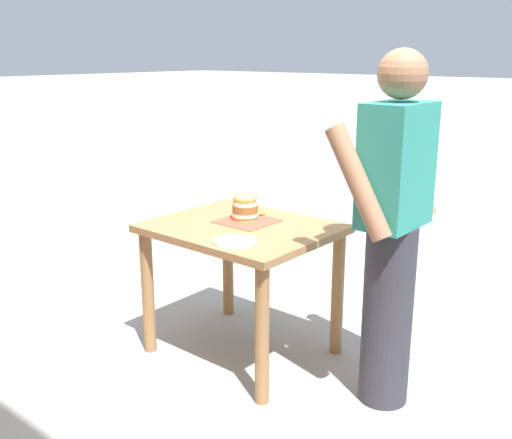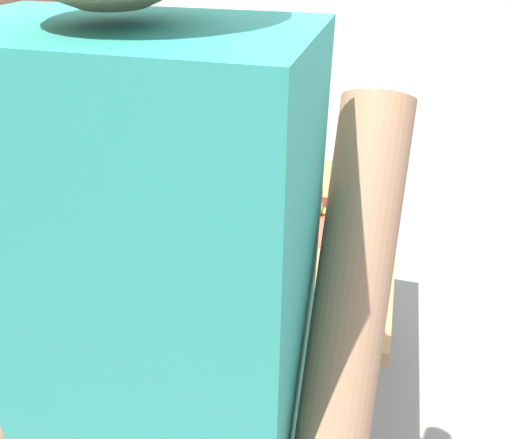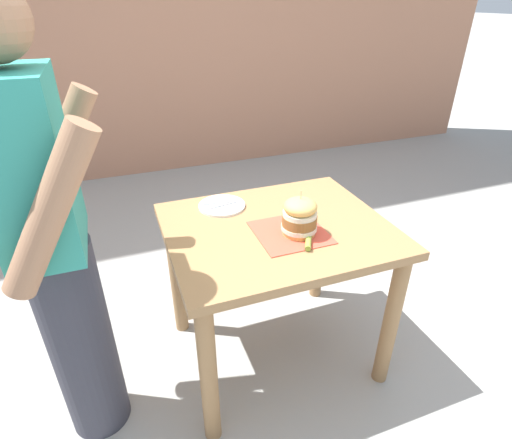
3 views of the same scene
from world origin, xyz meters
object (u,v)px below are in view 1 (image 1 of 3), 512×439
at_px(side_plate_with_forks, 235,241).
at_px(diner_across_table, 392,228).
at_px(patio_table, 242,250).
at_px(sandwich, 245,206).
at_px(pickle_spear, 257,214).

bearing_deg(side_plate_with_forks, diner_across_table, 116.36).
relative_size(patio_table, sandwich, 4.89).
bearing_deg(pickle_spear, diner_across_table, 82.97).
bearing_deg(patio_table, diner_across_table, 95.32).
relative_size(patio_table, pickle_spear, 10.36).
height_order(side_plate_with_forks, diner_across_table, diner_across_table).
distance_m(sandwich, pickle_spear, 0.12).
bearing_deg(diner_across_table, patio_table, -84.68).
distance_m(pickle_spear, diner_across_table, 0.92).
relative_size(patio_table, side_plate_with_forks, 4.34).
xyz_separation_m(patio_table, pickle_spear, (-0.19, -0.05, 0.16)).
xyz_separation_m(sandwich, pickle_spear, (-0.10, 0.01, -0.07)).
relative_size(side_plate_with_forks, diner_across_table, 0.13).
bearing_deg(diner_across_table, pickle_spear, -97.03).
xyz_separation_m(patio_table, side_plate_with_forks, (0.26, 0.18, 0.15)).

